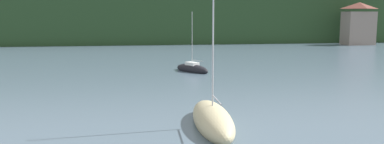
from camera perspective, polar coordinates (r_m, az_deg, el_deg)
name	(u,v)px	position (r m, az deg, el deg)	size (l,w,h in m)	color
wooded_hillside	(75,18)	(124.89, -16.57, 7.57)	(352.00, 62.77, 35.94)	#264223
shore_building_westcentral	(358,24)	(95.81, 22.96, 6.39)	(6.71, 4.34, 9.40)	gray
sailboat_mid_4	(212,120)	(23.04, 2.98, -6.98)	(2.31, 7.67, 9.76)	#CCBC8E
sailboat_far_5	(192,69)	(45.57, 0.01, 0.46)	(4.03, 5.36, 7.24)	black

